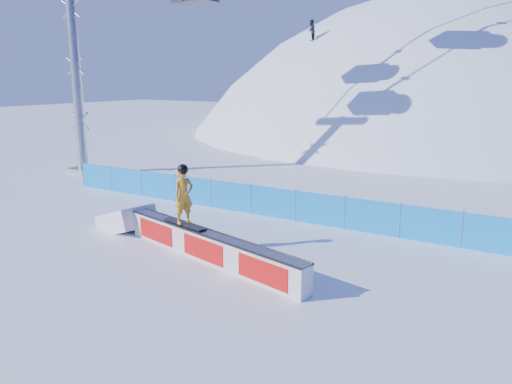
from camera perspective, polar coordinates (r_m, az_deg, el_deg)
The scene contains 6 objects.
ground at distance 16.18m, azimuth -5.98°, elevation -6.61°, with size 160.00×160.00×0.00m, color white.
snow_hill at distance 59.66m, azimuth 20.15°, elevation -10.95°, with size 64.00×64.00×64.00m.
safety_fence at distance 19.61m, azimuth 1.95°, elevation -1.20°, with size 22.05×0.05×1.30m.
rail_box at distance 15.08m, azimuth -5.38°, elevation -6.29°, with size 7.47×2.30×0.91m.
snow_ramp at distance 18.93m, azimuth -14.55°, elevation -4.04°, with size 2.06×1.37×0.77m, color white, non-canonical shape.
snowboarder at distance 15.58m, azimuth -8.26°, elevation -0.35°, with size 1.86×0.76×1.92m.
Camera 1 is at (9.32, -12.07, 5.41)m, focal length 35.00 mm.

